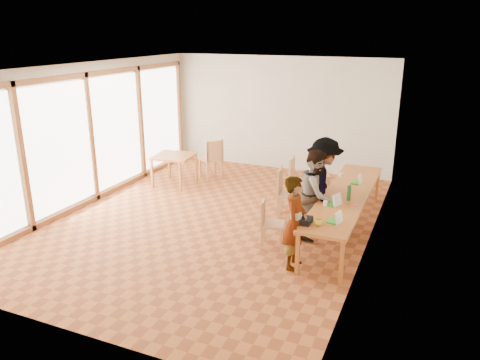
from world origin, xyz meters
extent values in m
plane|color=#A95828|center=(0.00, 0.00, 0.00)|extent=(8.00, 8.00, 0.00)
cube|color=beige|center=(0.00, 4.00, 1.50)|extent=(6.00, 0.10, 3.00)
cube|color=beige|center=(0.00, -4.00, 1.50)|extent=(6.00, 0.10, 3.00)
cube|color=beige|center=(3.00, 0.00, 1.50)|extent=(0.10, 8.00, 3.00)
cube|color=white|center=(-2.96, 0.00, 1.50)|extent=(0.10, 8.00, 3.00)
cube|color=white|center=(0.00, 0.00, 3.02)|extent=(6.00, 8.00, 0.04)
cube|color=#C1762A|center=(2.50, 0.46, 0.72)|extent=(0.80, 4.00, 0.05)
cube|color=#C1762A|center=(2.16, -1.48, 0.35)|extent=(0.06, 0.06, 0.70)
cube|color=#C1762A|center=(2.16, 2.40, 0.35)|extent=(0.06, 0.06, 0.70)
cube|color=#C1762A|center=(2.84, -1.48, 0.35)|extent=(0.06, 0.06, 0.70)
cube|color=#C1762A|center=(2.84, 2.40, 0.35)|extent=(0.06, 0.06, 0.70)
cube|color=#C1762A|center=(-1.87, 1.60, 0.72)|extent=(0.90, 0.90, 0.05)
cube|color=#C1762A|center=(-2.26, 1.21, 0.35)|extent=(0.05, 0.05, 0.70)
cube|color=#C1762A|center=(-2.26, 1.99, 0.35)|extent=(0.05, 0.05, 0.70)
cube|color=#C1762A|center=(-1.48, 1.21, 0.35)|extent=(0.05, 0.05, 0.70)
cube|color=#C1762A|center=(-1.48, 1.99, 0.35)|extent=(0.05, 0.05, 0.70)
cube|color=tan|center=(1.47, -0.66, 0.40)|extent=(0.47, 0.47, 0.04)
cube|color=tan|center=(1.29, -0.70, 0.63)|extent=(0.13, 0.39, 0.41)
cube|color=tan|center=(1.35, 0.71, 0.49)|extent=(0.56, 0.56, 0.05)
cube|color=tan|center=(1.14, 0.67, 0.77)|extent=(0.13, 0.48, 0.50)
cube|color=tan|center=(1.29, 1.67, 0.47)|extent=(0.50, 0.50, 0.04)
cube|color=tan|center=(1.08, 1.65, 0.73)|extent=(0.08, 0.46, 0.48)
cube|color=tan|center=(1.55, 2.30, 0.48)|extent=(0.60, 0.60, 0.04)
cube|color=tan|center=(1.35, 2.22, 0.74)|extent=(0.20, 0.45, 0.49)
cube|color=tan|center=(-1.30, 2.45, 0.49)|extent=(0.67, 0.67, 0.05)
cube|color=tan|center=(-1.13, 2.32, 0.76)|extent=(0.32, 0.41, 0.50)
imported|color=gray|center=(2.03, -1.24, 0.76)|extent=(0.40, 0.58, 1.52)
imported|color=gray|center=(2.04, 0.04, 0.82)|extent=(0.62, 0.80, 1.64)
imported|color=gray|center=(2.08, 0.38, 0.89)|extent=(0.92, 1.28, 1.78)
cube|color=green|center=(2.58, -0.94, 0.76)|extent=(0.21, 0.26, 0.02)
cube|color=white|center=(2.66, -0.96, 0.84)|extent=(0.11, 0.22, 0.19)
cube|color=green|center=(2.39, -0.18, 0.76)|extent=(0.26, 0.30, 0.03)
cube|color=white|center=(2.48, -0.22, 0.86)|extent=(0.15, 0.24, 0.21)
cube|color=green|center=(2.55, 1.17, 0.76)|extent=(0.17, 0.23, 0.02)
cube|color=white|center=(2.63, 1.16, 0.84)|extent=(0.08, 0.21, 0.18)
imported|color=yellow|center=(2.39, -1.17, 0.80)|extent=(0.17, 0.17, 0.11)
cylinder|color=#1E6D33|center=(2.61, 0.12, 0.89)|extent=(0.07, 0.07, 0.28)
cylinder|color=silver|center=(2.29, -0.31, 0.80)|extent=(0.07, 0.07, 0.09)
cylinder|color=white|center=(2.19, 1.49, 0.78)|extent=(0.08, 0.08, 0.06)
cube|color=#F23B69|center=(2.78, -0.10, 0.76)|extent=(0.05, 0.10, 0.01)
cube|color=black|center=(2.19, -1.17, 0.80)|extent=(0.16, 0.26, 0.09)
camera|label=1|loc=(3.91, -7.80, 3.67)|focal=35.00mm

